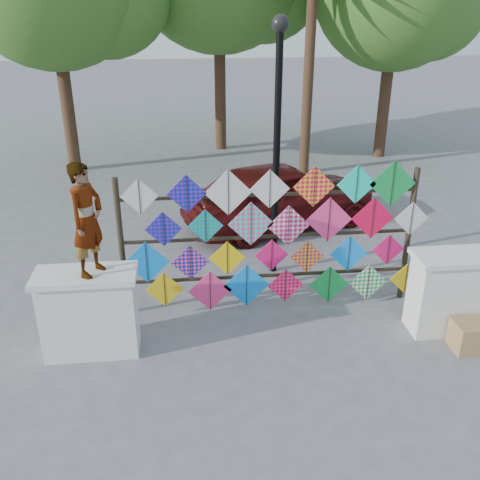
{
  "coord_description": "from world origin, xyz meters",
  "views": [
    {
      "loc": [
        -1.29,
        -6.8,
        4.7
      ],
      "look_at": [
        -0.48,
        0.6,
        1.3
      ],
      "focal_mm": 40.0,
      "sensor_mm": 36.0,
      "label": 1
    }
  ],
  "objects_px": {
    "kite_rack": "(275,239)",
    "lamppost": "(277,128)",
    "vendor_woman": "(87,220)",
    "sedan": "(281,195)"
  },
  "relations": [
    {
      "from": "lamppost",
      "to": "sedan",
      "type": "bearing_deg",
      "value": 76.5
    },
    {
      "from": "sedan",
      "to": "lamppost",
      "type": "distance_m",
      "value": 2.93
    },
    {
      "from": "kite_rack",
      "to": "lamppost",
      "type": "height_order",
      "value": "lamppost"
    },
    {
      "from": "kite_rack",
      "to": "sedan",
      "type": "bearing_deg",
      "value": 78.01
    },
    {
      "from": "vendor_woman",
      "to": "sedan",
      "type": "xyz_separation_m",
      "value": [
        3.38,
        4.32,
        -1.32
      ]
    },
    {
      "from": "kite_rack",
      "to": "vendor_woman",
      "type": "bearing_deg",
      "value": -160.7
    },
    {
      "from": "kite_rack",
      "to": "lamppost",
      "type": "relative_size",
      "value": 1.1
    },
    {
      "from": "kite_rack",
      "to": "lamppost",
      "type": "bearing_deg",
      "value": 80.58
    },
    {
      "from": "kite_rack",
      "to": "lamppost",
      "type": "xyz_separation_m",
      "value": [
        0.21,
        1.27,
        1.46
      ]
    },
    {
      "from": "sedan",
      "to": "lamppost",
      "type": "bearing_deg",
      "value": 147.46
    }
  ]
}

